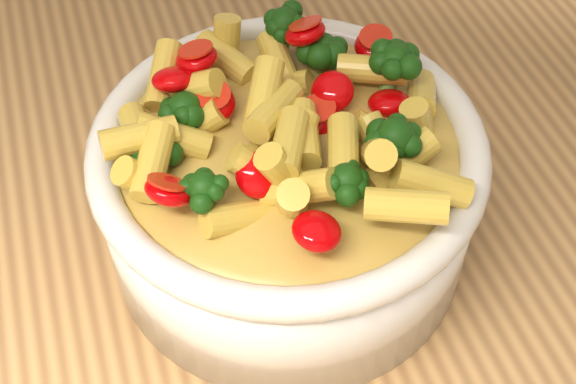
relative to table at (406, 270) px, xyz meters
name	(u,v)px	position (x,y,z in m)	size (l,w,h in m)	color
table	(406,270)	(0.00, 0.00, 0.00)	(1.20, 0.80, 0.90)	tan
serving_bowl	(288,191)	(-0.10, -0.02, 0.15)	(0.22, 0.22, 0.10)	silver
pasta_salad	(288,118)	(-0.10, -0.02, 0.21)	(0.17, 0.17, 0.04)	#E5C548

